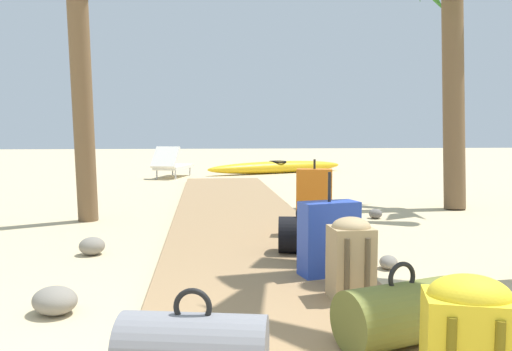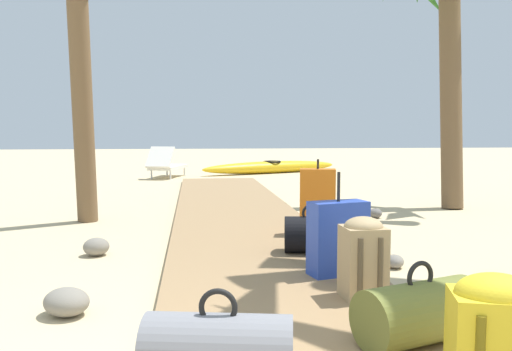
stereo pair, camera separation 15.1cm
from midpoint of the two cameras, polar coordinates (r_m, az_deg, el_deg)
ground_plane at (r=5.47m, az=-0.41°, el=-7.21°), size 60.00×60.00×0.00m
boardwalk at (r=6.53m, az=-1.31°, el=-4.89°), size 1.62×10.83×0.08m
backpack_yellow at (r=2.23m, az=24.33°, el=-16.23°), size 0.38×0.33×0.53m
duffel_bag_black at (r=4.58m, az=6.39°, el=-6.52°), size 0.51×0.39×0.43m
backpack_tan at (r=3.38m, az=11.75°, el=-8.72°), size 0.27×0.28×0.53m
duffel_bag_olive at (r=2.77m, az=17.33°, el=-14.45°), size 0.70×0.50×0.42m
suitcase_blue at (r=3.89m, az=9.19°, el=-6.88°), size 0.47×0.29×0.77m
suitcase_orange at (r=5.37m, az=7.27°, el=-2.90°), size 0.40×0.28×0.78m
duffel_bag_grey at (r=2.27m, az=-5.00°, el=-18.69°), size 0.67×0.42×0.42m
lounge_chair at (r=13.04m, az=-9.00°, el=1.20°), size 1.01×1.65×0.79m
kayak at (r=14.31m, az=2.73°, el=0.94°), size 4.13×2.20×0.34m
rock_left_near at (r=5.05m, az=-16.91°, el=-7.49°), size 0.30×0.29×0.17m
rock_left_mid at (r=3.53m, az=-20.25°, el=-12.88°), size 0.40×0.40×0.17m
rock_right_far at (r=4.52m, az=15.42°, el=-9.25°), size 0.21×0.23×0.11m
rock_right_near at (r=7.02m, az=13.72°, el=-4.14°), size 0.25×0.25×0.13m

